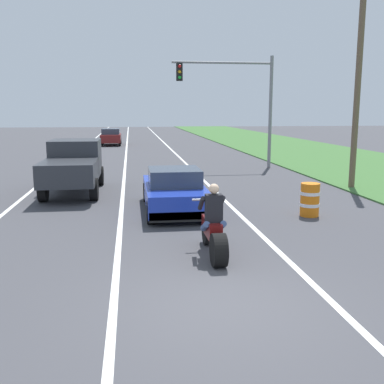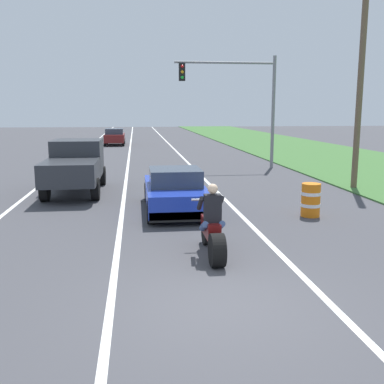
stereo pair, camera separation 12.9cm
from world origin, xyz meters
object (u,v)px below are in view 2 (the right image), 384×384
object	(u,v)px
sports_car_blue	(175,191)
distant_car_far_ahead	(115,137)
pickup_truck_left_lane_dark_grey	(75,164)
motorcycle_with_rider	(212,231)
traffic_light_mast_near	(242,93)
construction_barrel_nearest	(311,200)

from	to	relation	value
sports_car_blue	distant_car_far_ahead	bearing A→B (deg)	96.30
sports_car_blue	pickup_truck_left_lane_dark_grey	xyz separation A→B (m)	(-3.52, 3.68, 0.48)
motorcycle_with_rider	sports_car_blue	size ratio (longest dim) A/B	0.51
motorcycle_with_rider	sports_car_blue	distance (m)	4.68
pickup_truck_left_lane_dark_grey	traffic_light_mast_near	distance (m)	10.71
motorcycle_with_rider	construction_barrel_nearest	xyz separation A→B (m)	(3.57, 3.41, -0.09)
distant_car_far_ahead	sports_car_blue	bearing A→B (deg)	-83.70
pickup_truck_left_lane_dark_grey	traffic_light_mast_near	bearing A→B (deg)	38.67
motorcycle_with_rider	construction_barrel_nearest	size ratio (longest dim) A/B	2.21
pickup_truck_left_lane_dark_grey	construction_barrel_nearest	world-z (taller)	pickup_truck_left_lane_dark_grey
construction_barrel_nearest	sports_car_blue	bearing A→B (deg)	162.53
sports_car_blue	distant_car_far_ahead	distance (m)	28.01
sports_car_blue	distant_car_far_ahead	xyz separation A→B (m)	(-3.07, 27.84, 0.14)
motorcycle_with_rider	distant_car_far_ahead	distance (m)	32.69
motorcycle_with_rider	pickup_truck_left_lane_dark_grey	xyz separation A→B (m)	(-3.92, 8.35, 0.51)
motorcycle_with_rider	traffic_light_mast_near	distance (m)	15.73
sports_car_blue	traffic_light_mast_near	xyz separation A→B (m)	(4.52, 10.12, 3.42)
traffic_light_mast_near	distant_car_far_ahead	size ratio (longest dim) A/B	1.50
sports_car_blue	traffic_light_mast_near	bearing A→B (deg)	65.91
pickup_truck_left_lane_dark_grey	construction_barrel_nearest	bearing A→B (deg)	-33.38
motorcycle_with_rider	traffic_light_mast_near	bearing A→B (deg)	74.43
sports_car_blue	pickup_truck_left_lane_dark_grey	bearing A→B (deg)	133.67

